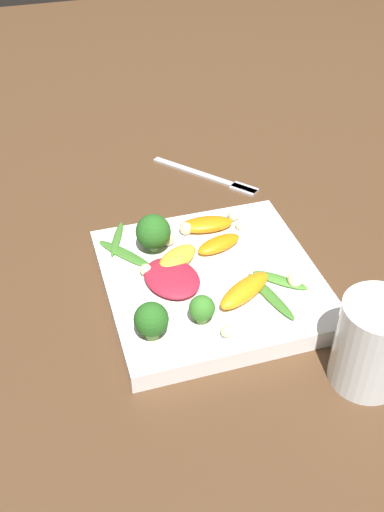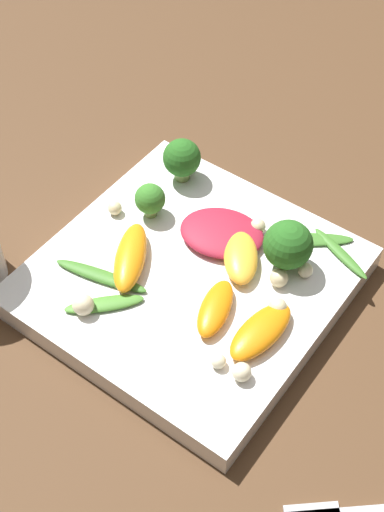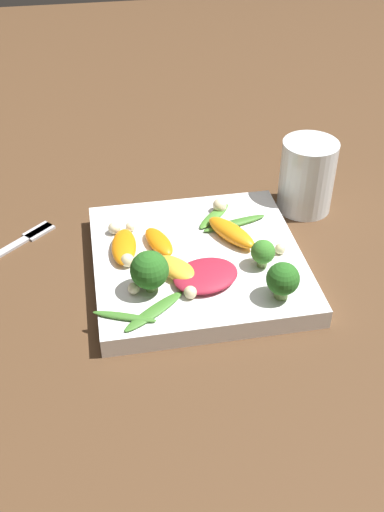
# 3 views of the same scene
# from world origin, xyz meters

# --- Properties ---
(ground_plane) EXTENTS (2.40, 2.40, 0.00)m
(ground_plane) POSITION_xyz_m (0.00, 0.00, 0.00)
(ground_plane) COLOR #4C331E
(plate) EXTENTS (0.25, 0.25, 0.02)m
(plate) POSITION_xyz_m (0.00, 0.00, 0.01)
(plate) COLOR white
(plate) RESTS_ON ground_plane
(drinking_glass) EXTENTS (0.08, 0.08, 0.10)m
(drinking_glass) POSITION_xyz_m (-0.17, -0.11, 0.05)
(drinking_glass) COLOR white
(drinking_glass) RESTS_ON ground_plane
(fork) EXTENTS (0.15, 0.13, 0.01)m
(fork) POSITION_xyz_m (0.23, -0.08, 0.00)
(fork) COLOR #B2B2B7
(fork) RESTS_ON ground_plane
(radicchio_leaf_0) EXTENTS (0.09, 0.08, 0.01)m
(radicchio_leaf_0) POSITION_xyz_m (-0.00, 0.05, 0.03)
(radicchio_leaf_0) COLOR maroon
(radicchio_leaf_0) RESTS_ON plate
(orange_segment_0) EXTENTS (0.04, 0.07, 0.01)m
(orange_segment_0) POSITION_xyz_m (0.04, -0.02, 0.03)
(orange_segment_0) COLOR orange
(orange_segment_0) RESTS_ON plate
(orange_segment_1) EXTENTS (0.06, 0.07, 0.02)m
(orange_segment_1) POSITION_xyz_m (0.03, 0.03, 0.03)
(orange_segment_1) COLOR #FCAD33
(orange_segment_1) RESTS_ON plate
(orange_segment_2) EXTENTS (0.06, 0.08, 0.02)m
(orange_segment_2) POSITION_xyz_m (-0.05, -0.02, 0.03)
(orange_segment_2) COLOR orange
(orange_segment_2) RESTS_ON plate
(orange_segment_3) EXTENTS (0.04, 0.07, 0.02)m
(orange_segment_3) POSITION_xyz_m (0.09, -0.02, 0.03)
(orange_segment_3) COLOR orange
(orange_segment_3) RESTS_ON plate
(broccoli_floret_0) EXTENTS (0.03, 0.03, 0.04)m
(broccoli_floret_0) POSITION_xyz_m (-0.07, 0.03, 0.04)
(broccoli_floret_0) COLOR #7A9E51
(broccoli_floret_0) RESTS_ON plate
(broccoli_floret_1) EXTENTS (0.04, 0.04, 0.05)m
(broccoli_floret_1) POSITION_xyz_m (0.06, 0.06, 0.05)
(broccoli_floret_1) COLOR #84AD5B
(broccoli_floret_1) RESTS_ON plate
(broccoli_floret_2) EXTENTS (0.04, 0.04, 0.04)m
(broccoli_floret_2) POSITION_xyz_m (-0.08, 0.09, 0.05)
(broccoli_floret_2) COLOR #7A9E51
(broccoli_floret_2) RESTS_ON plate
(arugula_sprig_0) EXTENTS (0.06, 0.06, 0.01)m
(arugula_sprig_0) POSITION_xyz_m (-0.04, -0.07, 0.03)
(arugula_sprig_0) COLOR #47842D
(arugula_sprig_0) RESTS_ON plate
(arugula_sprig_1) EXTENTS (0.07, 0.04, 0.01)m
(arugula_sprig_1) POSITION_xyz_m (0.10, 0.10, 0.03)
(arugula_sprig_1) COLOR #3D7528
(arugula_sprig_1) RESTS_ON plate
(arugula_sprig_2) EXTENTS (0.08, 0.06, 0.00)m
(arugula_sprig_2) POSITION_xyz_m (0.07, 0.09, 0.03)
(arugula_sprig_2) COLOR #3D7528
(arugula_sprig_2) RESTS_ON plate
(arugula_sprig_3) EXTENTS (0.09, 0.03, 0.01)m
(arugula_sprig_3) POSITION_xyz_m (-0.06, -0.05, 0.03)
(arugula_sprig_3) COLOR #3D7528
(arugula_sprig_3) RESTS_ON plate
(macadamia_nut_0) EXTENTS (0.01, 0.01, 0.01)m
(macadamia_nut_0) POSITION_xyz_m (-0.10, 0.02, 0.03)
(macadamia_nut_0) COLOR beige
(macadamia_nut_0) RESTS_ON plate
(macadamia_nut_1) EXTENTS (0.02, 0.02, 0.02)m
(macadamia_nut_1) POSITION_xyz_m (0.10, -0.06, 0.03)
(macadamia_nut_1) COLOR beige
(macadamia_nut_1) RESTS_ON plate
(macadamia_nut_2) EXTENTS (0.02, 0.02, 0.02)m
(macadamia_nut_2) POSITION_xyz_m (0.07, 0.03, 0.03)
(macadamia_nut_2) COLOR beige
(macadamia_nut_2) RESTS_ON plate
(macadamia_nut_3) EXTENTS (0.01, 0.01, 0.01)m
(macadamia_nut_3) POSITION_xyz_m (0.08, -0.06, 0.03)
(macadamia_nut_3) COLOR beige
(macadamia_nut_3) RESTS_ON plate
(macadamia_nut_4) EXTENTS (0.02, 0.02, 0.02)m
(macadamia_nut_4) POSITION_xyz_m (0.09, 0.01, 0.03)
(macadamia_nut_4) COLOR beige
(macadamia_nut_4) RESTS_ON plate
(macadamia_nut_5) EXTENTS (0.02, 0.02, 0.02)m
(macadamia_nut_5) POSITION_xyz_m (-0.05, -0.09, 0.03)
(macadamia_nut_5) COLOR beige
(macadamia_nut_5) RESTS_ON plate
(macadamia_nut_6) EXTENTS (0.01, 0.01, 0.01)m
(macadamia_nut_6) POSITION_xyz_m (0.02, 0.08, 0.03)
(macadamia_nut_6) COLOR beige
(macadamia_nut_6) RESTS_ON plate
(macadamia_nut_7) EXTENTS (0.01, 0.01, 0.01)m
(macadamia_nut_7) POSITION_xyz_m (0.08, 0.06, 0.03)
(macadamia_nut_7) COLOR beige
(macadamia_nut_7) RESTS_ON plate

